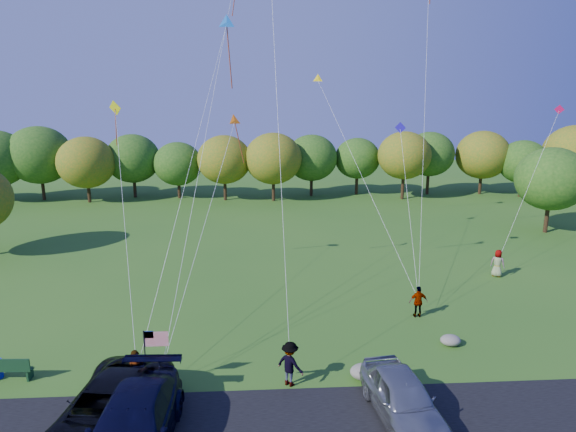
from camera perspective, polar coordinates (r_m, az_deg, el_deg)
name	(u,v)px	position (r m, az deg, el deg)	size (l,w,h in m)	color
ground	(288,377)	(23.33, -0.04, -17.45)	(140.00, 140.00, 0.00)	#2E601B
treeline	(280,160)	(56.56, -0.90, 6.20)	(75.42, 27.69, 8.19)	#3C2815
minivan_dark	(109,410)	(20.62, -19.23, -19.67)	(3.07, 6.66, 1.85)	black
minivan_navy	(133,426)	(19.52, -16.88, -21.46)	(2.69, 6.61, 1.92)	black
minivan_silver	(403,398)	(20.78, 12.63, -19.10)	(2.05, 5.09, 1.73)	gray
flyer_a	(137,372)	(22.69, -16.45, -16.29)	(0.68, 0.45, 1.88)	#4C4C59
flyer_b	(162,375)	(22.57, -13.80, -16.79)	(0.74, 0.58, 1.53)	#4C4C59
flyer_c	(290,364)	(22.33, 0.23, -16.10)	(1.25, 0.72, 1.94)	#4C4C59
flyer_d	(418,302)	(29.26, 14.29, -9.21)	(1.03, 0.43, 1.76)	#4C4C59
flyer_e	(498,263)	(37.00, 22.26, -4.88)	(0.90, 0.58, 1.84)	#4C4C59
park_bench	(8,369)	(25.70, -28.65, -14.68)	(1.95, 0.53, 1.08)	#13361B
flag_assembly	(152,345)	(22.11, -14.87, -13.73)	(1.00, 0.65, 2.72)	black
boulder_near	(365,372)	(23.29, 8.57, -16.74)	(1.31, 1.03, 0.66)	#9A9786
boulder_far	(450,340)	(26.90, 17.61, -13.02)	(1.00, 0.83, 0.52)	gray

